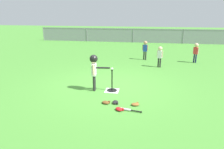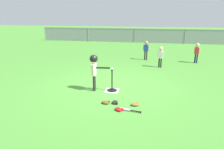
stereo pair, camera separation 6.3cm
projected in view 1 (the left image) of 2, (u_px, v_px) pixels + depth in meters
name	position (u px, v px, depth m)	size (l,w,h in m)	color
ground_plane	(110.00, 86.00, 7.15)	(60.00, 60.00, 0.00)	#478C33
home_plate	(112.00, 91.00, 6.72)	(0.44, 0.44, 0.01)	white
batting_tee	(112.00, 87.00, 6.69)	(0.32, 0.32, 0.70)	black
baseball_on_tee	(112.00, 69.00, 6.51)	(0.07, 0.07, 0.07)	white
batter_child	(94.00, 65.00, 6.52)	(0.64, 0.34, 1.18)	#262626
fielder_deep_left	(160.00, 54.00, 9.40)	(0.26, 0.19, 0.97)	#262626
fielder_deep_center	(145.00, 48.00, 10.86)	(0.29, 0.20, 1.01)	#262626
fielder_near_left	(196.00, 50.00, 10.24)	(0.24, 0.21, 0.99)	#191E4C
spare_bat_silver	(128.00, 110.00, 5.35)	(0.56, 0.16, 0.06)	silver
glove_by_plate	(106.00, 102.00, 5.76)	(0.26, 0.23, 0.07)	brown
glove_near_bats	(119.00, 109.00, 5.37)	(0.27, 0.27, 0.07)	#B21919
glove_tossed_aside	(115.00, 102.00, 5.78)	(0.18, 0.23, 0.07)	black
glove_outfield_drop	(135.00, 104.00, 5.65)	(0.24, 0.20, 0.07)	brown
outfield_fence	(133.00, 35.00, 17.13)	(16.06, 0.06, 1.15)	slate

